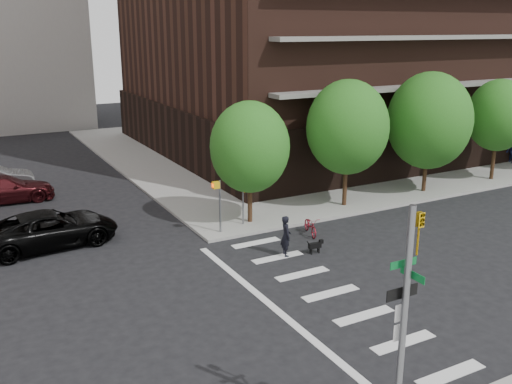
{
  "coord_description": "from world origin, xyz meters",
  "views": [
    {
      "loc": [
        -8.93,
        -16.07,
        9.8
      ],
      "look_at": [
        3.0,
        6.0,
        2.5
      ],
      "focal_mm": 40.0,
      "sensor_mm": 36.0,
      "label": 1
    }
  ],
  "objects_px": {
    "scooter": "(311,225)",
    "parked_car_maroon": "(4,189)",
    "dog_walker": "(286,236)",
    "pedestrian_far": "(511,151)",
    "traffic_signal": "(402,348)",
    "parked_car_black": "(51,229)"
  },
  "relations": [
    {
      "from": "scooter",
      "to": "parked_car_maroon",
      "type": "bearing_deg",
      "value": 150.62
    },
    {
      "from": "parked_car_maroon",
      "to": "scooter",
      "type": "height_order",
      "value": "parked_car_maroon"
    },
    {
      "from": "scooter",
      "to": "dog_walker",
      "type": "distance_m",
      "value": 3.05
    },
    {
      "from": "pedestrian_far",
      "to": "scooter",
      "type": "bearing_deg",
      "value": -57.04
    },
    {
      "from": "dog_walker",
      "to": "pedestrian_far",
      "type": "relative_size",
      "value": 1.08
    },
    {
      "from": "traffic_signal",
      "to": "scooter",
      "type": "bearing_deg",
      "value": 64.33
    },
    {
      "from": "traffic_signal",
      "to": "parked_car_maroon",
      "type": "distance_m",
      "value": 26.89
    },
    {
      "from": "scooter",
      "to": "pedestrian_far",
      "type": "distance_m",
      "value": 21.74
    },
    {
      "from": "parked_car_maroon",
      "to": "dog_walker",
      "type": "bearing_deg",
      "value": -143.63
    },
    {
      "from": "parked_car_black",
      "to": "pedestrian_far",
      "type": "relative_size",
      "value": 3.53
    },
    {
      "from": "parked_car_maroon",
      "to": "traffic_signal",
      "type": "bearing_deg",
      "value": -165.02
    },
    {
      "from": "parked_car_black",
      "to": "parked_car_maroon",
      "type": "bearing_deg",
      "value": 3.14
    },
    {
      "from": "traffic_signal",
      "to": "scooter",
      "type": "relative_size",
      "value": 3.45
    },
    {
      "from": "pedestrian_far",
      "to": "traffic_signal",
      "type": "bearing_deg",
      "value": -37.04
    },
    {
      "from": "dog_walker",
      "to": "parked_car_black",
      "type": "bearing_deg",
      "value": 71.13
    },
    {
      "from": "pedestrian_far",
      "to": "parked_car_black",
      "type": "bearing_deg",
      "value": -69.57
    },
    {
      "from": "traffic_signal",
      "to": "dog_walker",
      "type": "bearing_deg",
      "value": 71.3
    },
    {
      "from": "parked_car_maroon",
      "to": "scooter",
      "type": "relative_size",
      "value": 3.15
    },
    {
      "from": "traffic_signal",
      "to": "dog_walker",
      "type": "xyz_separation_m",
      "value": [
        3.9,
        11.52,
        -1.77
      ]
    },
    {
      "from": "parked_car_black",
      "to": "parked_car_maroon",
      "type": "relative_size",
      "value": 1.1
    },
    {
      "from": "scooter",
      "to": "dog_walker",
      "type": "bearing_deg",
      "value": -128.84
    },
    {
      "from": "parked_car_black",
      "to": "pedestrian_far",
      "type": "bearing_deg",
      "value": -93.63
    }
  ]
}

